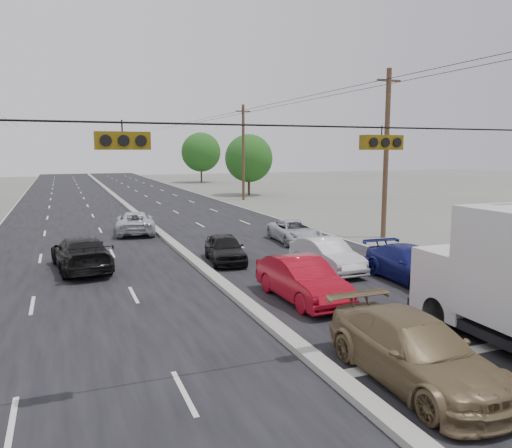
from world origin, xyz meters
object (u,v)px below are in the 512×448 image
at_px(oncoming_near, 81,253).
at_px(red_sedan, 302,280).
at_px(queue_car_b, 326,256).
at_px(oncoming_far, 135,223).
at_px(utility_pole_right_c, 243,152).
at_px(tan_sedan, 414,351).
at_px(tree_right_mid, 249,158).
at_px(queue_car_d, 412,265).
at_px(utility_pole_right_b, 386,153).
at_px(queue_car_c, 294,232).
at_px(queue_car_a, 225,249).
at_px(tree_right_far, 201,152).

bearing_deg(oncoming_near, red_sedan, 126.13).
height_order(queue_car_b, oncoming_far, queue_car_b).
bearing_deg(utility_pole_right_c, tan_sedan, -104.73).
relative_size(tree_right_mid, tan_sedan, 1.38).
bearing_deg(queue_car_d, utility_pole_right_b, 63.13).
bearing_deg(queue_car_c, tree_right_mid, 78.75).
relative_size(tan_sedan, oncoming_far, 1.03).
distance_m(tree_right_mid, queue_car_c, 30.94).
distance_m(queue_car_a, oncoming_far, 10.35).
bearing_deg(oncoming_far, queue_car_b, 122.45).
bearing_deg(queue_car_b, oncoming_far, 113.32).
distance_m(tree_right_mid, tree_right_far, 25.03).
relative_size(tan_sedan, queue_car_c, 1.14).
bearing_deg(tree_right_mid, utility_pole_right_b, -94.76).
xyz_separation_m(utility_pole_right_b, oncoming_near, (-17.50, -2.20, -4.35)).
xyz_separation_m(queue_car_c, oncoming_far, (-8.10, 6.51, 0.07)).
bearing_deg(utility_pole_right_b, queue_car_a, -164.69).
distance_m(utility_pole_right_c, queue_car_b, 32.56).
relative_size(utility_pole_right_c, queue_car_d, 2.05).
bearing_deg(oncoming_near, tan_sedan, 108.53).
bearing_deg(tree_right_mid, utility_pole_right_c, -116.57).
xyz_separation_m(tan_sedan, oncoming_near, (-6.62, 14.18, 0.01)).
relative_size(utility_pole_right_b, queue_car_b, 2.31).
bearing_deg(queue_car_c, oncoming_near, -162.93).
distance_m(tree_right_mid, oncoming_far, 28.54).
distance_m(oncoming_near, oncoming_far, 9.81).
relative_size(oncoming_near, oncoming_far, 1.04).
distance_m(tan_sedan, queue_car_c, 17.56).
height_order(tree_right_far, queue_car_b, tree_right_far).
distance_m(utility_pole_right_c, oncoming_far, 23.22).
bearing_deg(queue_car_b, utility_pole_right_b, 37.98).
bearing_deg(queue_car_c, tree_right_far, 84.75).
height_order(tree_right_mid, tan_sedan, tree_right_mid).
distance_m(queue_car_a, oncoming_near, 6.46).
bearing_deg(utility_pole_right_c, queue_car_a, -111.60).
bearing_deg(utility_pole_right_c, queue_car_b, -103.49).
relative_size(tan_sedan, red_sedan, 1.12).
bearing_deg(queue_car_a, queue_car_c, 40.07).
relative_size(utility_pole_right_b, red_sedan, 2.16).
distance_m(red_sedan, queue_car_c, 11.29).
bearing_deg(utility_pole_right_b, oncoming_far, 153.51).
bearing_deg(tree_right_far, oncoming_far, -109.90).
distance_m(tree_right_far, oncoming_far, 51.30).
bearing_deg(queue_car_a, red_sedan, -77.67).
xyz_separation_m(utility_pole_right_c, oncoming_near, (-17.50, -27.20, -4.35)).
height_order(queue_car_d, oncoming_near, oncoming_near).
distance_m(tree_right_far, queue_car_a, 60.00).
relative_size(red_sedan, oncoming_far, 0.92).
bearing_deg(red_sedan, queue_car_a, 93.50).
bearing_deg(queue_car_a, queue_car_b, -36.07).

